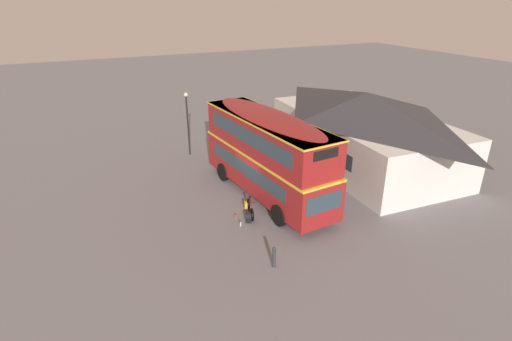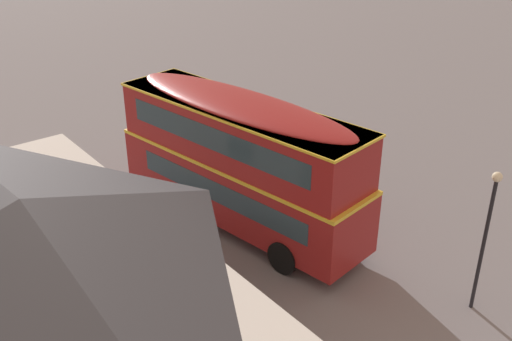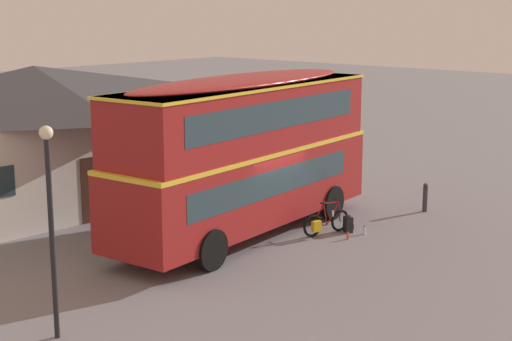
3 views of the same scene
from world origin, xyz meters
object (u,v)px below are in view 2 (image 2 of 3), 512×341
Objects in this scene: backpack_on_ground at (244,177)px; water_bottle_clear_plastic at (251,175)px; double_decker_bus at (240,157)px; street_lamp at (487,227)px; water_bottle_red_squeeze at (262,182)px; touring_bicycle at (248,183)px; kerb_bollard at (200,141)px.

water_bottle_clear_plastic is (0.13, -0.50, -0.15)m from backpack_on_ground.
street_lamp is (-8.07, -2.05, 0.11)m from double_decker_bus.
water_bottle_red_squeeze is at bearing -3.04° from street_lamp.
water_bottle_red_squeeze is (-0.63, -0.42, -0.16)m from backpack_on_ground.
touring_bicycle is 6.70× the size of water_bottle_red_squeeze.
touring_bicycle is at bearing 93.05° from water_bottle_red_squeeze.
backpack_on_ground is 10.65m from street_lamp.
street_lamp is 14.26m from kerb_bollard.
water_bottle_clear_plastic reaches higher than water_bottle_red_squeeze.
water_bottle_clear_plastic is at bearing 179.61° from kerb_bollard.
touring_bicycle reaches higher than water_bottle_red_squeeze.
street_lamp is (-9.69, -0.28, 2.38)m from touring_bicycle.
touring_bicycle is at bearing 168.46° from kerb_bollard.
backpack_on_ground is 2.11× the size of water_bottle_red_squeeze.
double_decker_bus is 10.40× the size of kerb_bollard.
backpack_on_ground is at bearing -43.21° from double_decker_bus.
backpack_on_ground is at bearing 105.04° from water_bottle_clear_plastic.
double_decker_bus is 8.33m from street_lamp.
backpack_on_ground is (0.67, -0.37, -0.10)m from touring_bicycle.
street_lamp is 4.57× the size of kerb_bollard.
touring_bicycle is 0.83m from water_bottle_red_squeeze.
kerb_bollard is at bearing -1.32° from water_bottle_red_squeeze.
backpack_on_ground is 0.54m from water_bottle_clear_plastic.
double_decker_bus is at bearing 132.30° from touring_bicycle.
backpack_on_ground is 0.12× the size of street_lamp.
kerb_bollard is at bearing -8.04° from backpack_on_ground.
touring_bicycle is 0.38× the size of street_lamp.
water_bottle_red_squeeze is (0.04, -0.79, -0.25)m from touring_bicycle.
water_bottle_red_squeeze is 10.10m from street_lamp.
touring_bicycle is 0.77m from backpack_on_ground.
double_decker_bus is 5.93× the size of touring_bicycle.
street_lamp is at bearing 179.48° from backpack_on_ground.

